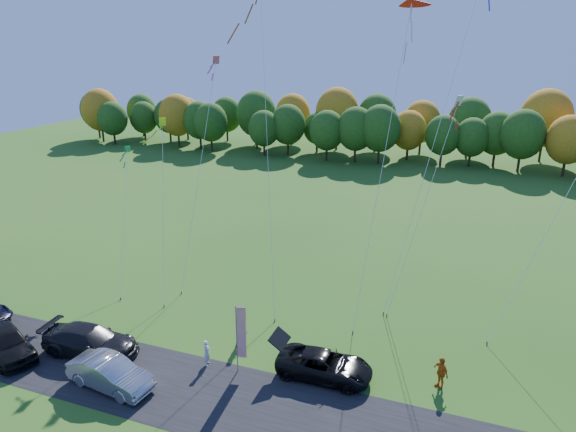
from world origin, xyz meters
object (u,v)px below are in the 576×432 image
(black_suv, at_px, (324,365))
(feather_flag, at_px, (240,332))
(person_east, at_px, (441,372))
(silver_sedan, at_px, (110,374))

(black_suv, xyz_separation_m, feather_flag, (-4.55, -1.21, 1.85))
(black_suv, distance_m, feather_flag, 5.06)
(person_east, bearing_deg, silver_sedan, -113.47)
(black_suv, xyz_separation_m, person_east, (6.16, 1.32, 0.18))
(person_east, relative_size, feather_flag, 0.43)
(silver_sedan, xyz_separation_m, person_east, (16.79, 6.22, 0.09))
(silver_sedan, xyz_separation_m, feather_flag, (6.08, 3.69, 1.77))
(person_east, height_order, feather_flag, feather_flag)
(person_east, xyz_separation_m, feather_flag, (-10.71, -2.53, 1.68))
(silver_sedan, bearing_deg, person_east, -62.87)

